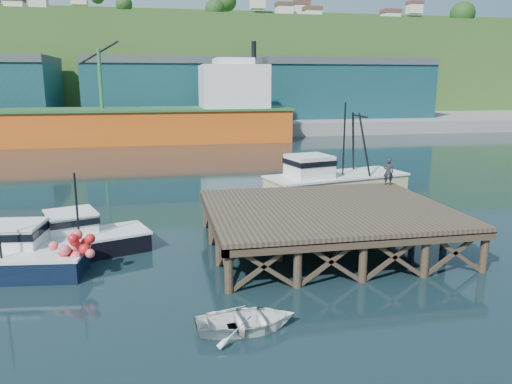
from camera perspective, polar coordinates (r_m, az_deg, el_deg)
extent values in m
plane|color=black|center=(24.88, -4.17, -7.02)|extent=(300.00, 300.00, 0.00)
cube|color=brown|center=(25.50, 8.12, -1.92)|extent=(12.00, 10.00, 0.25)
cube|color=#473828|center=(21.24, 12.40, -5.77)|extent=(12.00, 0.30, 0.35)
cylinder|color=#473828|center=(20.21, -3.11, -9.32)|extent=(0.36, 0.36, 2.60)
cylinder|color=#473828|center=(24.43, 24.59, -6.56)|extent=(0.36, 0.36, 2.60)
cylinder|color=#473828|center=(29.09, -5.74, -2.49)|extent=(0.36, 0.36, 2.60)
cylinder|color=#473828|center=(32.16, 14.92, -1.39)|extent=(0.36, 0.36, 2.60)
cube|color=gray|center=(93.61, -9.53, 7.93)|extent=(160.00, 40.00, 2.00)
cube|color=#184B4F|center=(88.34, -9.56, 11.23)|extent=(28.00, 16.00, 9.00)
cube|color=#184B4F|center=(94.18, 9.38, 11.31)|extent=(30.00, 16.00, 9.00)
cube|color=#E65915|center=(72.13, -18.63, 7.06)|extent=(55.00, 9.50, 4.40)
cube|color=#26592D|center=(71.98, -18.76, 8.88)|extent=(55.50, 10.00, 0.30)
cube|color=silver|center=(72.09, -2.64, 11.92)|extent=(9.00, 9.00, 6.00)
cube|color=silver|center=(72.13, -2.67, 14.54)|extent=(5.00, 7.00, 1.20)
cylinder|color=black|center=(72.71, -0.25, 15.88)|extent=(0.70, 0.70, 2.50)
cube|color=#2D511E|center=(123.34, -10.17, 13.64)|extent=(220.00, 50.00, 22.00)
cube|color=black|center=(24.35, -26.37, -7.56)|extent=(6.59, 3.06, 0.99)
cube|color=silver|center=(24.19, -26.49, -6.41)|extent=(6.73, 3.12, 0.13)
cube|color=silver|center=(25.06, -25.63, -4.56)|extent=(2.31, 2.31, 0.99)
cube|color=black|center=(25.00, -25.67, -4.08)|extent=(2.44, 2.44, 0.33)
cube|color=black|center=(25.89, -19.73, -5.88)|extent=(7.10, 4.51, 0.92)
cube|color=silver|center=(25.75, -19.81, -4.86)|extent=(7.24, 4.60, 0.12)
cube|color=silver|center=(26.77, -20.37, -3.27)|extent=(2.82, 2.82, 0.92)
cube|color=black|center=(26.71, -20.40, -2.85)|extent=(2.97, 2.97, 0.31)
cylinder|color=black|center=(24.69, -19.80, -1.69)|extent=(0.10, 0.10, 3.28)
sphere|color=#EC5759|center=(23.04, -21.39, -6.54)|extent=(0.43, 0.43, 0.43)
sphere|color=#EC5759|center=(23.02, -19.08, -5.84)|extent=(0.43, 0.43, 0.43)
sphere|color=red|center=(22.54, -20.32, -5.78)|extent=(0.43, 0.43, 0.43)
cube|color=#D3BC88|center=(36.46, 9.15, 0.54)|extent=(10.61, 5.67, 1.65)
cube|color=silver|center=(36.29, 9.20, 1.89)|extent=(10.83, 5.89, 0.14)
cube|color=silver|center=(35.43, 5.76, 3.01)|extent=(3.26, 3.12, 1.65)
cube|color=black|center=(35.37, 5.78, 3.60)|extent=(3.37, 3.23, 0.37)
cylinder|color=black|center=(36.09, 10.02, 5.70)|extent=(0.12, 0.12, 5.50)
imported|color=white|center=(17.54, -1.13, -14.46)|extent=(3.54, 2.59, 0.72)
imported|color=black|center=(31.34, 14.89, 2.25)|extent=(0.70, 0.60, 1.63)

